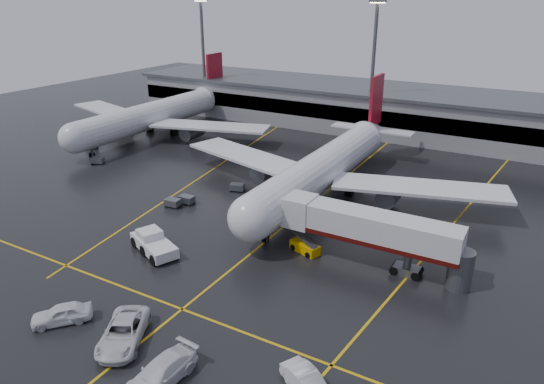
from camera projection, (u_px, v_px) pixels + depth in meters
The scene contains 22 objects.
ground at pixel (294, 219), 62.20m from camera, with size 220.00×220.00×0.00m, color black.
apron_line_centre at pixel (294, 219), 62.20m from camera, with size 0.25×90.00×0.02m, color gold.
apron_line_stop at pixel (182, 309), 44.49m from camera, with size 60.00×0.25×0.02m, color gold.
apron_line_left at pixel (212, 170), 79.41m from camera, with size 0.25×70.00×0.02m, color gold.
apron_line_right at pixel (457, 220), 62.00m from camera, with size 0.25×70.00×0.02m, color gold.
terminal at pixel (403, 111), 99.16m from camera, with size 122.00×19.00×8.60m.
light_mast_left at pixel (203, 50), 111.18m from camera, with size 3.00×1.20×25.45m.
light_mast_mid at pixel (373, 62), 92.85m from camera, with size 3.00×1.20×25.45m.
main_airliner at pixel (326, 166), 68.43m from camera, with size 48.80×45.60×14.10m.
second_airliner at pixel (156, 114), 97.33m from camera, with size 48.80×45.60×14.10m.
jet_bridge at pixel (370, 231), 50.45m from camera, with size 19.90×3.40×6.05m.
pushback_tractor at pixel (153, 244), 54.08m from camera, with size 7.28×5.15×2.41m.
belt_loader at pixel (305, 247), 54.20m from camera, with size 3.79×2.56×2.21m.
service_van_a at pixel (123, 332), 40.02m from camera, with size 3.10×6.72×1.87m, color silver.
service_van_b at pixel (161, 373), 35.83m from camera, with size 2.51×6.19×1.79m, color white.
service_van_c at pixel (308, 383), 34.99m from camera, with size 1.73×4.95×1.63m, color silver.
service_van_d at pixel (62, 314), 42.47m from camera, with size 2.02×5.02×1.71m, color white.
baggage_cart_a at pixel (187, 199), 66.54m from camera, with size 2.02×1.33×1.12m.
baggage_cart_b at pixel (173, 202), 65.54m from camera, with size 2.10×1.45×1.12m.
baggage_cart_c at pixel (237, 187), 70.76m from camera, with size 2.32×1.89×1.12m.
baggage_cart_d at pixel (91, 145), 90.02m from camera, with size 2.25×1.73×1.12m.
baggage_cart_e at pixel (97, 160), 82.03m from camera, with size 2.36×2.01×1.12m.
Camera 1 is at (25.49, -50.30, 26.61)m, focal length 32.48 mm.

